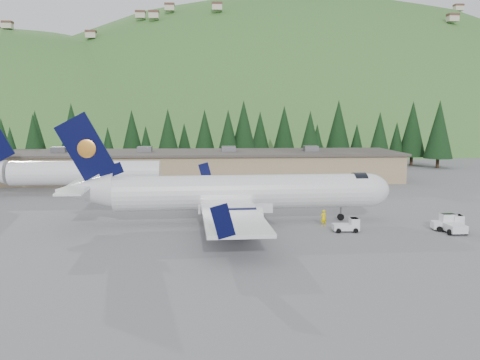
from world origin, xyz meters
The scene contains 10 objects.
ground centered at (0.00, 0.00, 0.00)m, with size 600.00×600.00×0.00m, color slate.
airliner centered at (-1.08, -0.04, 3.26)m, with size 36.87×34.54×12.25m.
second_airliner centered at (-24.92, 22.00, 3.32)m, with size 27.50×11.00×10.05m.
baggage_tug_a centered at (10.41, -5.26, 0.63)m, with size 2.66×1.65×1.40m.
baggage_tug_b centered at (21.13, -5.33, 0.73)m, with size 3.20×2.15×1.62m.
baggage_tug_c centered at (20.90, -6.15, 0.78)m, with size 2.03×3.30×1.75m.
terminal_building centered at (-5.01, 38.00, 2.62)m, with size 71.00×17.00×6.10m.
ramp_worker centered at (8.44, -2.55, 0.91)m, with size 0.66×0.43×1.81m, color #FBDE00.
tree_line centered at (-1.44, 60.44, 7.32)m, with size 111.46×17.28×13.74m.
hills centered at (53.34, 207.38, -82.80)m, with size 614.00×330.00×300.00m.
Camera 1 is at (-4.14, -58.20, 12.20)m, focal length 40.00 mm.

